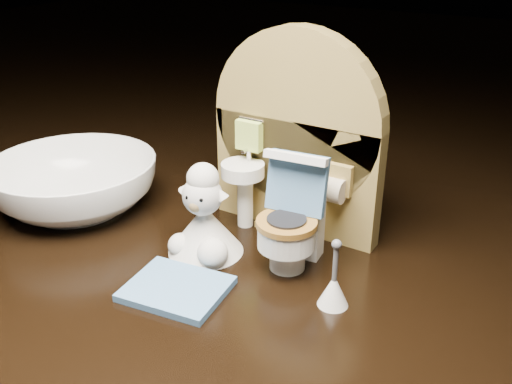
% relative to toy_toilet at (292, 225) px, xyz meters
% --- Properties ---
extents(backdrop_panel, '(0.13, 0.05, 0.15)m').
position_rel_toy_toilet_xyz_m(backdrop_panel, '(-0.02, 0.05, 0.04)').
color(backdrop_panel, olive).
rests_on(backdrop_panel, ground).
extents(toy_toilet, '(0.04, 0.05, 0.08)m').
position_rel_toy_toilet_xyz_m(toy_toilet, '(0.00, 0.00, 0.00)').
color(toy_toilet, white).
rests_on(toy_toilet, ground).
extents(bath_mat, '(0.07, 0.06, 0.00)m').
position_rel_toy_toilet_xyz_m(bath_mat, '(-0.04, -0.07, -0.03)').
color(bath_mat, teal).
rests_on(bath_mat, ground).
extents(toilet_brush, '(0.02, 0.02, 0.05)m').
position_rel_toy_toilet_xyz_m(toilet_brush, '(0.04, -0.03, -0.02)').
color(toilet_brush, white).
rests_on(toilet_brush, ground).
extents(plush_lamb, '(0.05, 0.05, 0.07)m').
position_rel_toy_toilet_xyz_m(plush_lamb, '(-0.06, -0.02, -0.01)').
color(plush_lamb, silver).
rests_on(plush_lamb, ground).
extents(ceramic_bowl, '(0.17, 0.17, 0.04)m').
position_rel_toy_toilet_xyz_m(ceramic_bowl, '(-0.19, -0.02, -0.01)').
color(ceramic_bowl, white).
rests_on(ceramic_bowl, ground).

